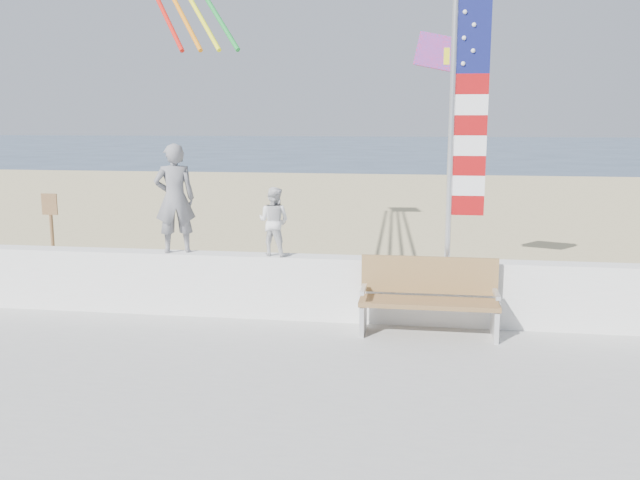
% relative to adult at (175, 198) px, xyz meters
% --- Properties ---
extents(ground, '(220.00, 220.00, 0.00)m').
position_rel_adult_xyz_m(ground, '(1.92, -2.00, -1.86)').
color(ground, '#2E435D').
rests_on(ground, ground).
extents(sand, '(90.00, 40.00, 0.08)m').
position_rel_adult_xyz_m(sand, '(1.92, 7.00, -1.82)').
color(sand, '#C8B785').
rests_on(sand, ground).
extents(seawall, '(30.00, 0.35, 0.90)m').
position_rel_adult_xyz_m(seawall, '(1.92, 0.00, -1.23)').
color(seawall, white).
rests_on(seawall, boardwalk).
extents(adult, '(0.67, 0.56, 1.56)m').
position_rel_adult_xyz_m(adult, '(0.00, 0.00, 0.00)').
color(adult, slate).
rests_on(adult, seawall).
extents(child, '(0.55, 0.48, 0.96)m').
position_rel_adult_xyz_m(child, '(1.44, 0.00, -0.30)').
color(child, white).
rests_on(child, seawall).
extents(bench, '(1.80, 0.57, 1.00)m').
position_rel_adult_xyz_m(bench, '(3.61, -0.45, -1.17)').
color(bench, olive).
rests_on(bench, boardwalk).
extents(flag, '(0.50, 0.08, 3.50)m').
position_rel_adult_xyz_m(flag, '(3.97, -0.00, 1.13)').
color(flag, silver).
rests_on(flag, seawall).
extents(parafoil_kite, '(1.09, 0.36, 0.73)m').
position_rel_adult_xyz_m(parafoil_kite, '(3.85, 2.67, 2.18)').
color(parafoil_kite, red).
rests_on(parafoil_kite, ground).
extents(sign, '(0.32, 0.07, 1.46)m').
position_rel_adult_xyz_m(sign, '(-3.73, 3.08, -0.92)').
color(sign, brown).
rests_on(sign, sand).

